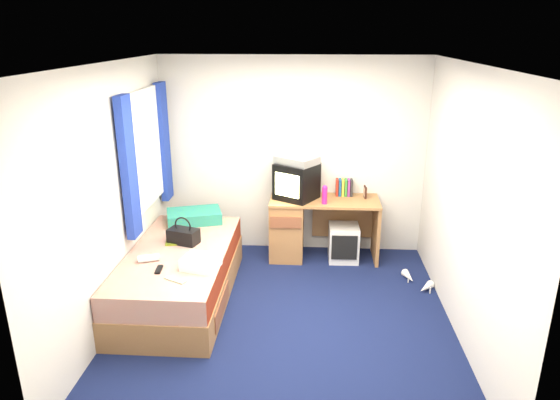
# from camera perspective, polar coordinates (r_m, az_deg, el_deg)

# --- Properties ---
(ground) EXTENTS (3.40, 3.40, 0.00)m
(ground) POSITION_cam_1_polar(r_m,az_deg,el_deg) (5.00, 0.51, -13.32)
(ground) COLOR #0C1438
(ground) RESTS_ON ground
(room_shell) EXTENTS (3.40, 3.40, 3.40)m
(room_shell) POSITION_cam_1_polar(r_m,az_deg,el_deg) (4.41, 0.56, 2.88)
(room_shell) COLOR white
(room_shell) RESTS_ON ground
(bed) EXTENTS (1.01, 2.00, 0.54)m
(bed) POSITION_cam_1_polar(r_m,az_deg,el_deg) (5.31, -11.32, -8.36)
(bed) COLOR #A77545
(bed) RESTS_ON ground
(pillow) EXTENTS (0.70, 0.55, 0.13)m
(pillow) POSITION_cam_1_polar(r_m,az_deg,el_deg) (5.90, -9.79, -1.85)
(pillow) COLOR #166291
(pillow) RESTS_ON bed
(desk) EXTENTS (1.30, 0.55, 0.75)m
(desk) POSITION_cam_1_polar(r_m,az_deg,el_deg) (6.10, 2.44, -2.89)
(desk) COLOR #A77545
(desk) RESTS_ON ground
(storage_cube) EXTENTS (0.36, 0.36, 0.44)m
(storage_cube) POSITION_cam_1_polar(r_m,az_deg,el_deg) (6.11, 7.26, -4.87)
(storage_cube) COLOR silver
(storage_cube) RESTS_ON ground
(crt_tv) EXTENTS (0.58, 0.57, 0.43)m
(crt_tv) POSITION_cam_1_polar(r_m,az_deg,el_deg) (5.92, 1.89, 2.16)
(crt_tv) COLOR black
(crt_tv) RESTS_ON desk
(vcr) EXTENTS (0.56, 0.53, 0.09)m
(vcr) POSITION_cam_1_polar(r_m,az_deg,el_deg) (5.85, 1.94, 4.60)
(vcr) COLOR silver
(vcr) RESTS_ON crt_tv
(book_row) EXTENTS (0.20, 0.13, 0.20)m
(book_row) POSITION_cam_1_polar(r_m,az_deg,el_deg) (6.12, 7.35, 1.44)
(book_row) COLOR maroon
(book_row) RESTS_ON desk
(picture_frame) EXTENTS (0.03, 0.12, 0.14)m
(picture_frame) POSITION_cam_1_polar(r_m,az_deg,el_deg) (6.08, 9.70, 0.91)
(picture_frame) COLOR black
(picture_frame) RESTS_ON desk
(pink_water_bottle) EXTENTS (0.08, 0.08, 0.20)m
(pink_water_bottle) POSITION_cam_1_polar(r_m,az_deg,el_deg) (5.79, 5.12, 0.50)
(pink_water_bottle) COLOR #E01F81
(pink_water_bottle) RESTS_ON desk
(aerosol_can) EXTENTS (0.06, 0.06, 0.17)m
(aerosol_can) POSITION_cam_1_polar(r_m,az_deg,el_deg) (6.01, 4.10, 1.10)
(aerosol_can) COLOR silver
(aerosol_can) RESTS_ON desk
(handbag) EXTENTS (0.35, 0.26, 0.29)m
(handbag) POSITION_cam_1_polar(r_m,az_deg,el_deg) (5.33, -10.98, -4.00)
(handbag) COLOR black
(handbag) RESTS_ON bed
(towel) EXTENTS (0.38, 0.34, 0.11)m
(towel) POSITION_cam_1_polar(r_m,az_deg,el_deg) (4.78, -9.04, -7.07)
(towel) COLOR white
(towel) RESTS_ON bed
(magazine) EXTENTS (0.26, 0.31, 0.01)m
(magazine) POSITION_cam_1_polar(r_m,az_deg,el_deg) (5.44, -11.76, -4.48)
(magazine) COLOR #BCDB18
(magazine) RESTS_ON bed
(water_bottle) EXTENTS (0.21, 0.14, 0.07)m
(water_bottle) POSITION_cam_1_polar(r_m,az_deg,el_deg) (5.01, -14.79, -6.44)
(water_bottle) COLOR white
(water_bottle) RESTS_ON bed
(colour_swatch_fan) EXTENTS (0.22, 0.15, 0.01)m
(colour_swatch_fan) POSITION_cam_1_polar(r_m,az_deg,el_deg) (4.61, -11.91, -8.92)
(colour_swatch_fan) COLOR yellow
(colour_swatch_fan) RESTS_ON bed
(remote_control) EXTENTS (0.06, 0.16, 0.02)m
(remote_control) POSITION_cam_1_polar(r_m,az_deg,el_deg) (4.82, -13.67, -7.72)
(remote_control) COLOR black
(remote_control) RESTS_ON bed
(window_assembly) EXTENTS (0.11, 1.42, 1.40)m
(window_assembly) POSITION_cam_1_polar(r_m,az_deg,el_deg) (5.57, -15.04, 5.28)
(window_assembly) COLOR silver
(window_assembly) RESTS_ON room_shell
(white_heels) EXTENTS (0.31, 0.47, 0.09)m
(white_heels) POSITION_cam_1_polar(r_m,az_deg,el_deg) (5.75, 15.39, -9.04)
(white_heels) COLOR white
(white_heels) RESTS_ON ground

